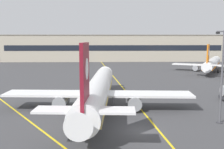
{
  "coord_description": "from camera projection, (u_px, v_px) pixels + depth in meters",
  "views": [
    {
      "loc": [
        -5.03,
        -34.1,
        12.09
      ],
      "look_at": [
        -3.44,
        12.59,
        5.85
      ],
      "focal_mm": 43.49,
      "sensor_mm": 36.0,
      "label": 1
    }
  ],
  "objects": [
    {
      "name": "safety_cone_by_nose_gear",
      "position": [
        103.0,
        90.0,
        62.96
      ],
      "size": [
        0.44,
        0.44,
        0.55
      ],
      "color": "orange",
      "rests_on": "ground"
    },
    {
      "name": "taxiway_lead_in_stripe",
      "position": [
        38.0,
        127.0,
        37.07
      ],
      "size": [
        33.08,
        50.39,
        0.01
      ],
      "primitive_type": "cube",
      "rotation": [
        0.0,
        0.0,
        0.58
      ],
      "color": "yellow",
      "rests_on": "ground"
    },
    {
      "name": "taxiway_centreline",
      "position": [
        124.0,
        89.0,
        65.27
      ],
      "size": [
        14.19,
        179.49,
        0.01
      ],
      "primitive_type": "cube",
      "rotation": [
        0.0,
        0.0,
        0.08
      ],
      "color": "yellow",
      "rests_on": "ground"
    },
    {
      "name": "ground_plane",
      "position": [
        141.0,
        131.0,
        35.56
      ],
      "size": [
        400.0,
        400.0,
        0.0
      ],
      "primitive_type": "plane",
      "color": "#3D3D3F"
    },
    {
      "name": "terminal_building",
      "position": [
        114.0,
        48.0,
        144.8
      ],
      "size": [
        116.55,
        12.4,
        13.99
      ],
      "color": "#B2A893",
      "rests_on": "ground"
    },
    {
      "name": "airliner_foreground",
      "position": [
        98.0,
        90.0,
        45.65
      ],
      "size": [
        32.26,
        41.52,
        11.65
      ],
      "color": "white",
      "rests_on": "ground"
    },
    {
      "name": "airliner_background",
      "position": [
        212.0,
        64.0,
        97.99
      ],
      "size": [
        27.04,
        33.78,
        10.29
      ],
      "color": "white",
      "rests_on": "ground"
    },
    {
      "name": "apron_lamp_post",
      "position": [
        222.0,
        76.0,
        38.12
      ],
      "size": [
        2.24,
        0.9,
        13.18
      ],
      "color": "#515156",
      "rests_on": "ground"
    }
  ]
}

